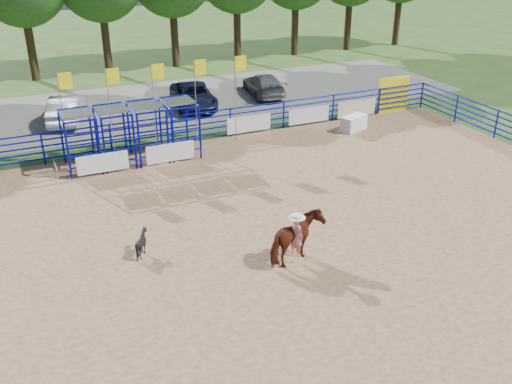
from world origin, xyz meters
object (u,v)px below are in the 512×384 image
(calf, at_px, (142,243))
(car_c, at_px, (193,96))
(horse_and_rider, at_px, (296,237))
(announcer_table, at_px, (354,123))
(car_d, at_px, (264,85))
(car_b, at_px, (66,109))

(calf, xyz_separation_m, car_c, (6.78, 14.97, 0.23))
(horse_and_rider, distance_m, calf, 5.05)
(announcer_table, distance_m, horse_and_rider, 13.26)
(car_c, bearing_deg, car_d, 14.85)
(car_b, relative_size, car_d, 0.98)
(calf, relative_size, car_c, 0.18)
(car_d, bearing_deg, calf, 61.93)
(car_b, distance_m, car_d, 12.01)
(horse_and_rider, relative_size, car_b, 0.54)
(car_b, distance_m, car_c, 7.17)
(announcer_table, height_order, car_b, car_b)
(car_c, bearing_deg, car_b, -174.31)
(announcer_table, height_order, car_d, car_d)
(horse_and_rider, relative_size, calf, 2.81)
(announcer_table, distance_m, car_c, 9.71)
(announcer_table, distance_m, calf, 15.09)
(car_c, relative_size, car_d, 1.06)
(announcer_table, relative_size, horse_and_rider, 0.62)
(calf, bearing_deg, announcer_table, -76.36)
(announcer_table, relative_size, car_c, 0.31)
(calf, bearing_deg, horse_and_rider, -135.71)
(horse_and_rider, bearing_deg, calf, 150.75)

